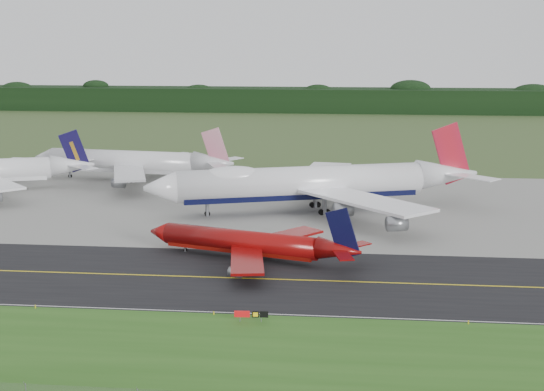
% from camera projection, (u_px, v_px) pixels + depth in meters
% --- Properties ---
extents(ground, '(600.00, 600.00, 0.00)m').
position_uv_depth(ground, '(253.00, 271.00, 124.50)').
color(ground, '#375327').
rests_on(ground, ground).
extents(grass_verge, '(400.00, 30.00, 0.01)m').
position_uv_depth(grass_verge, '(217.00, 359.00, 90.41)').
color(grass_verge, '#2A581A').
rests_on(grass_verge, ground).
extents(taxiway, '(400.00, 32.00, 0.02)m').
position_uv_depth(taxiway, '(250.00, 278.00, 120.60)').
color(taxiway, black).
rests_on(taxiway, ground).
extents(apron, '(400.00, 78.00, 0.01)m').
position_uv_depth(apron, '(281.00, 204.00, 174.17)').
color(apron, gray).
rests_on(apron, ground).
extents(taxiway_centreline, '(400.00, 0.40, 0.00)m').
position_uv_depth(taxiway_centreline, '(250.00, 278.00, 120.59)').
color(taxiway_centreline, yellow).
rests_on(taxiway_centreline, taxiway).
extents(taxiway_edge_line, '(400.00, 0.25, 0.00)m').
position_uv_depth(taxiway_edge_line, '(236.00, 313.00, 105.50)').
color(taxiway_edge_line, silver).
rests_on(taxiway_edge_line, taxiway).
extents(horizon_treeline, '(700.00, 25.00, 12.00)m').
position_uv_depth(horizon_treeline, '(319.00, 101.00, 390.00)').
color(horizon_treeline, black).
rests_on(horizon_treeline, ground).
extents(jet_ba_747, '(73.98, 59.77, 19.04)m').
position_uv_depth(jet_ba_747, '(313.00, 183.00, 165.82)').
color(jet_ba_747, white).
rests_on(jet_ba_747, ground).
extents(jet_red_737, '(38.94, 31.00, 10.71)m').
position_uv_depth(jet_red_737, '(252.00, 243.00, 130.23)').
color(jet_red_737, maroon).
rests_on(jet_red_737, ground).
extents(jet_star_tail, '(56.88, 47.23, 15.00)m').
position_uv_depth(jet_star_tail, '(133.00, 162.00, 202.01)').
color(jet_star_tail, silver).
rests_on(jet_star_tail, ground).
extents(taxiway_sign, '(4.60, 0.42, 1.53)m').
position_uv_depth(taxiway_sign, '(251.00, 314.00, 101.99)').
color(taxiway_sign, slate).
rests_on(taxiway_sign, ground).
extents(edge_marker_left, '(0.16, 0.16, 0.50)m').
position_uv_depth(edge_marker_left, '(35.00, 307.00, 107.28)').
color(edge_marker_left, yellow).
rests_on(edge_marker_left, ground).
extents(edge_marker_center, '(0.16, 0.16, 0.50)m').
position_uv_depth(edge_marker_center, '(214.00, 313.00, 104.77)').
color(edge_marker_center, yellow).
rests_on(edge_marker_center, ground).
extents(edge_marker_right, '(0.16, 0.16, 0.50)m').
position_uv_depth(edge_marker_right, '(468.00, 322.00, 101.38)').
color(edge_marker_right, yellow).
rests_on(edge_marker_right, ground).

